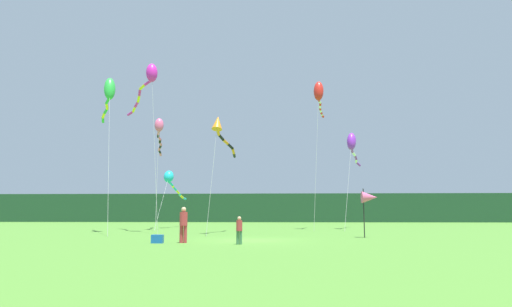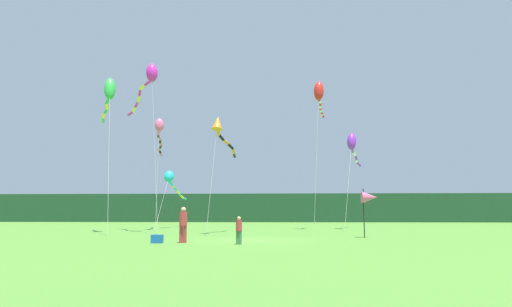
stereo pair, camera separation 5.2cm
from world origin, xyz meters
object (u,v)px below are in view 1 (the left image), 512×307
at_px(cooler_box, 157,239).
at_px(banner_flag_pole, 369,198).
at_px(person_adult, 183,223).
at_px(kite_green, 109,92).
at_px(kite_cyan, 171,180).
at_px(kite_red, 319,93).
at_px(person_child, 239,229).
at_px(kite_rainbow, 159,131).
at_px(kite_magenta, 149,79).
at_px(kite_orange, 221,130).
at_px(kite_purple, 352,144).

xyz_separation_m(cooler_box, banner_flag_pole, (11.08, 5.21, 2.11)).
bearing_deg(person_adult, kite_green, 128.22).
height_order(kite_cyan, kite_red, kite_red).
bearing_deg(cooler_box, kite_red, 60.92).
xyz_separation_m(person_adult, banner_flag_pole, (9.90, 4.92, 1.35)).
bearing_deg(kite_cyan, person_child, -68.33).
bearing_deg(kite_red, banner_flag_pole, -81.19).
height_order(banner_flag_pole, kite_rainbow, kite_rainbow).
xyz_separation_m(person_adult, kite_green, (-7.91, 10.05, 9.35)).
bearing_deg(kite_magenta, kite_rainbow, 94.03).
height_order(kite_orange, kite_rainbow, kite_rainbow).
xyz_separation_m(kite_magenta, kite_green, (-2.67, -0.95, -1.27)).
relative_size(kite_orange, kite_red, 0.63).
xyz_separation_m(banner_flag_pole, kite_orange, (-9.31, 3.89, 4.85)).
bearing_deg(kite_orange, kite_cyan, 118.37).
bearing_deg(kite_green, kite_cyan, 77.81).
xyz_separation_m(banner_flag_pole, kite_purple, (1.20, 13.09, 5.18)).
relative_size(banner_flag_pole, kite_orange, 0.35).
height_order(kite_magenta, kite_rainbow, kite_magenta).
bearing_deg(kite_rainbow, cooler_box, -74.50).
xyz_separation_m(person_adult, kite_purple, (11.10, 18.02, 6.53)).
relative_size(kite_cyan, kite_rainbow, 1.11).
bearing_deg(cooler_box, kite_magenta, 109.81).
bearing_deg(banner_flag_pole, cooler_box, -154.83).
height_order(banner_flag_pole, kite_magenta, kite_magenta).
bearing_deg(person_child, kite_purple, 66.28).
bearing_deg(kite_orange, cooler_box, -100.99).
height_order(person_adult, kite_rainbow, kite_rainbow).
bearing_deg(kite_rainbow, person_adult, -70.28).
bearing_deg(kite_purple, kite_magenta, -156.77).
distance_m(person_adult, cooler_box, 1.43).
xyz_separation_m(kite_orange, kite_rainbow, (-6.15, 6.71, 1.14)).
height_order(person_child, kite_purple, kite_purple).
xyz_separation_m(person_adult, kite_magenta, (-5.24, 11.00, 10.61)).
distance_m(kite_orange, kite_red, 11.64).
distance_m(cooler_box, kite_rainbow, 18.29).
distance_m(kite_magenta, kite_rainbow, 5.59).
relative_size(kite_red, kite_purple, 1.49).
height_order(cooler_box, kite_purple, kite_purple).
xyz_separation_m(kite_cyan, kite_red, (13.79, -3.98, 7.19)).
bearing_deg(person_child, kite_cyan, 111.67).
distance_m(person_child, kite_red, 21.20).
relative_size(kite_cyan, kite_purple, 1.20).
relative_size(banner_flag_pole, kite_purple, 0.33).
xyz_separation_m(person_adult, kite_rainbow, (-5.56, 15.52, 7.34)).
bearing_deg(person_child, kite_green, 134.37).
bearing_deg(person_adult, kite_red, 63.72).
xyz_separation_m(cooler_box, kite_red, (9.29, 16.71, 11.51)).
bearing_deg(kite_purple, banner_flag_pole, -95.23).
distance_m(person_child, cooler_box, 4.05).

